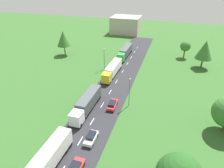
# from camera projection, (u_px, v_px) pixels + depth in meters

# --- Properties ---
(road) EXTENTS (10.00, 140.00, 0.06)m
(road) POSITION_uv_depth(u_px,v_px,m) (91.00, 123.00, 43.07)
(road) COLOR #2B2B30
(road) RESTS_ON ground
(lane_marking_centre) EXTENTS (0.16, 118.68, 0.01)m
(lane_marking_centre) POSITION_uv_depth(u_px,v_px,m) (85.00, 133.00, 40.11)
(lane_marking_centre) COLOR white
(lane_marking_centre) RESTS_ON road
(truck_lead) EXTENTS (2.62, 12.97, 3.71)m
(truck_lead) POSITION_uv_depth(u_px,v_px,m) (47.00, 161.00, 31.64)
(truck_lead) COLOR green
(truck_lead) RESTS_ON road
(truck_second) EXTENTS (2.51, 13.11, 3.65)m
(truck_second) POSITION_uv_depth(u_px,v_px,m) (87.00, 103.00, 46.00)
(truck_second) COLOR white
(truck_second) RESTS_ON road
(truck_third) EXTENTS (2.65, 13.65, 3.48)m
(truck_third) POSITION_uv_depth(u_px,v_px,m) (112.00, 70.00, 62.48)
(truck_third) COLOR yellow
(truck_third) RESTS_ON road
(truck_fourth) EXTENTS (2.69, 14.41, 3.61)m
(truck_fourth) POSITION_uv_depth(u_px,v_px,m) (125.00, 52.00, 77.03)
(truck_fourth) COLOR green
(truck_fourth) RESTS_ON road
(car_second) EXTENTS (1.89, 4.06, 1.51)m
(car_second) POSITION_uv_depth(u_px,v_px,m) (75.00, 168.00, 31.91)
(car_second) COLOR red
(car_second) RESTS_ON road
(car_third) EXTENTS (1.77, 3.95, 1.57)m
(car_third) POSITION_uv_depth(u_px,v_px,m) (91.00, 138.00, 37.96)
(car_third) COLOR white
(car_third) RESTS_ON road
(car_fourth) EXTENTS (1.97, 4.55, 1.50)m
(car_fourth) POSITION_uv_depth(u_px,v_px,m) (112.00, 104.00, 47.75)
(car_fourth) COLOR red
(car_fourth) RESTS_ON road
(lamppost_second) EXTENTS (0.36, 0.36, 7.54)m
(lamppost_second) POSITION_uv_depth(u_px,v_px,m) (129.00, 91.00, 46.74)
(lamppost_second) COLOR slate
(lamppost_second) RESTS_ON ground
(lamppost_third) EXTENTS (0.36, 0.36, 7.33)m
(lamppost_third) POSITION_uv_depth(u_px,v_px,m) (104.00, 58.00, 65.76)
(lamppost_third) COLOR slate
(lamppost_third) RESTS_ON ground
(tree_oak) EXTENTS (5.22, 5.22, 9.53)m
(tree_oak) POSITION_uv_depth(u_px,v_px,m) (63.00, 39.00, 76.67)
(tree_oak) COLOR #513823
(tree_oak) RESTS_ON ground
(tree_birch) EXTENTS (3.86, 3.86, 6.41)m
(tree_birch) POSITION_uv_depth(u_px,v_px,m) (185.00, 46.00, 75.31)
(tree_birch) COLOR #513823
(tree_birch) RESTS_ON ground
(tree_elm) EXTENTS (5.60, 5.60, 9.50)m
(tree_elm) POSITION_uv_depth(u_px,v_px,m) (205.00, 50.00, 65.83)
(tree_elm) COLOR #513823
(tree_elm) RESTS_ON ground
(distant_building) EXTENTS (15.08, 12.91, 8.70)m
(distant_building) POSITION_uv_depth(u_px,v_px,m) (126.00, 25.00, 108.37)
(distant_building) COLOR #B2A899
(distant_building) RESTS_ON ground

